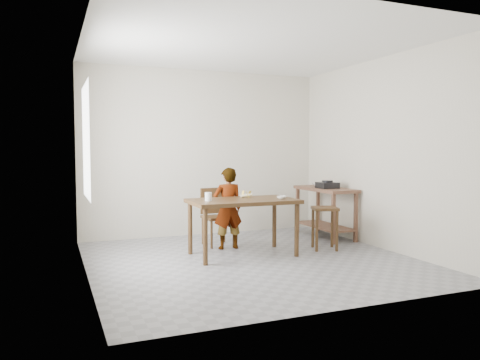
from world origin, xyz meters
name	(u,v)px	position (x,y,z in m)	size (l,w,h in m)	color
floor	(252,262)	(0.00, 0.00, -0.02)	(4.00, 4.00, 0.04)	gray
ceiling	(252,43)	(0.00, 0.00, 2.72)	(4.00, 4.00, 0.04)	white
wall_back	(203,153)	(0.00, 2.02, 1.35)	(4.00, 0.04, 2.70)	beige
wall_front	(347,156)	(0.00, -2.02, 1.35)	(4.00, 0.04, 2.70)	beige
wall_left	(83,155)	(-2.02, 0.00, 1.35)	(0.04, 4.00, 2.70)	beige
wall_right	(382,154)	(2.02, 0.00, 1.35)	(0.04, 4.00, 2.70)	beige
window_pane	(86,141)	(-1.97, 0.20, 1.50)	(0.02, 1.10, 1.30)	white
dining_table	(243,227)	(0.00, 0.30, 0.38)	(1.40, 0.80, 0.75)	#3F2914
prep_counter	(325,212)	(1.72, 1.00, 0.40)	(0.50, 1.20, 0.80)	brown
child	(228,208)	(-0.04, 0.76, 0.58)	(0.42, 0.28, 1.15)	white
dining_chair	(218,217)	(-0.09, 1.04, 0.42)	(0.40, 0.40, 0.84)	#3F2914
stool	(325,228)	(1.21, 0.21, 0.30)	(0.34, 0.34, 0.60)	#3F2914
glass_tumbler	(208,197)	(-0.49, 0.28, 0.81)	(0.09, 0.09, 0.11)	white
small_bowl	(281,197)	(0.50, 0.16, 0.77)	(0.12, 0.12, 0.04)	silver
banana	(247,195)	(0.14, 0.50, 0.78)	(0.18, 0.13, 0.06)	#F5D55C
serving_bowl	(319,185)	(1.73, 1.19, 0.83)	(0.24, 0.24, 0.06)	silver
gas_burner	(327,185)	(1.67, 0.87, 0.85)	(0.28, 0.28, 0.09)	black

